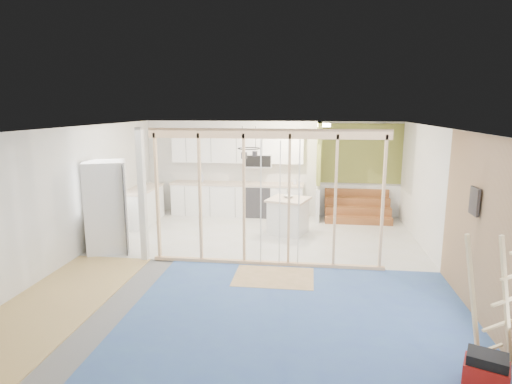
# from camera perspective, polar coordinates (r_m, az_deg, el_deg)

# --- Properties ---
(room) EXTENTS (7.01, 8.01, 2.61)m
(room) POSITION_cam_1_polar(r_m,az_deg,el_deg) (7.95, -0.76, -0.86)
(room) COLOR slate
(room) RESTS_ON ground
(floor_overlays) EXTENTS (7.00, 8.00, 0.03)m
(floor_overlays) POSITION_cam_1_polar(r_m,az_deg,el_deg) (8.36, -0.18, -9.47)
(floor_overlays) COLOR silver
(floor_overlays) RESTS_ON room
(stud_frame) EXTENTS (4.66, 0.14, 2.60)m
(stud_frame) POSITION_cam_1_polar(r_m,az_deg,el_deg) (7.93, -2.32, 1.13)
(stud_frame) COLOR beige
(stud_frame) RESTS_ON room
(base_cabinets) EXTENTS (4.45, 2.24, 0.93)m
(base_cabinets) POSITION_cam_1_polar(r_m,az_deg,el_deg) (11.65, -6.25, -1.23)
(base_cabinets) COLOR white
(base_cabinets) RESTS_ON room
(upper_cabinets) EXTENTS (3.60, 0.41, 0.85)m
(upper_cabinets) POSITION_cam_1_polar(r_m,az_deg,el_deg) (11.73, -2.20, 5.61)
(upper_cabinets) COLOR white
(upper_cabinets) RESTS_ON room
(green_partition) EXTENTS (2.25, 1.51, 2.60)m
(green_partition) POSITION_cam_1_polar(r_m,az_deg,el_deg) (11.57, 11.93, 0.92)
(green_partition) COLOR olive
(green_partition) RESTS_ON room
(pot_rack) EXTENTS (0.52, 0.52, 0.72)m
(pot_rack) POSITION_cam_1_polar(r_m,az_deg,el_deg) (9.74, -0.99, 5.51)
(pot_rack) COLOR black
(pot_rack) RESTS_ON room
(sheathing_panel) EXTENTS (0.02, 4.00, 2.60)m
(sheathing_panel) POSITION_cam_1_polar(r_m,az_deg,el_deg) (6.39, 29.04, -5.31)
(sheathing_panel) COLOR #A28458
(sheathing_panel) RESTS_ON room
(electrical_panel) EXTENTS (0.04, 0.30, 0.40)m
(electrical_panel) POSITION_cam_1_polar(r_m,az_deg,el_deg) (6.84, 27.12, -1.10)
(electrical_panel) COLOR #36363B
(electrical_panel) RESTS_ON room
(ceiling_light) EXTENTS (0.32, 0.32, 0.08)m
(ceiling_light) POSITION_cam_1_polar(r_m,az_deg,el_deg) (10.71, 9.07, 8.81)
(ceiling_light) COLOR #FFEABF
(ceiling_light) RESTS_ON room
(fridge) EXTENTS (1.09, 1.05, 1.89)m
(fridge) POSITION_cam_1_polar(r_m,az_deg,el_deg) (9.37, -19.25, -1.86)
(fridge) COLOR white
(fridge) RESTS_ON room
(island) EXTENTS (1.10, 1.10, 0.86)m
(island) POSITION_cam_1_polar(r_m,az_deg,el_deg) (10.18, 4.32, -3.25)
(island) COLOR white
(island) RESTS_ON room
(bowl) EXTENTS (0.32, 0.32, 0.06)m
(bowl) POSITION_cam_1_polar(r_m,az_deg,el_deg) (10.16, 4.32, -0.59)
(bowl) COLOR silver
(bowl) RESTS_ON island
(soap_bottle_a) EXTENTS (0.14, 0.14, 0.30)m
(soap_bottle_a) POSITION_cam_1_polar(r_m,az_deg,el_deg) (11.95, -7.28, 2.06)
(soap_bottle_a) COLOR #AFB4C3
(soap_bottle_a) RESTS_ON base_cabinets
(soap_bottle_b) EXTENTS (0.10, 0.10, 0.18)m
(soap_bottle_b) POSITION_cam_1_polar(r_m,az_deg,el_deg) (11.56, 5.28, 1.50)
(soap_bottle_b) COLOR silver
(soap_bottle_b) RESTS_ON base_cabinets
(toolbox) EXTENTS (0.53, 0.47, 0.42)m
(toolbox) POSITION_cam_1_polar(r_m,az_deg,el_deg) (5.49, 28.32, -20.47)
(toolbox) COLOR maroon
(toolbox) RESTS_ON room
(ladder) EXTENTS (0.85, 0.17, 1.60)m
(ladder) POSITION_cam_1_polar(r_m,az_deg,el_deg) (5.64, 29.14, -12.61)
(ladder) COLOR beige
(ladder) RESTS_ON room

